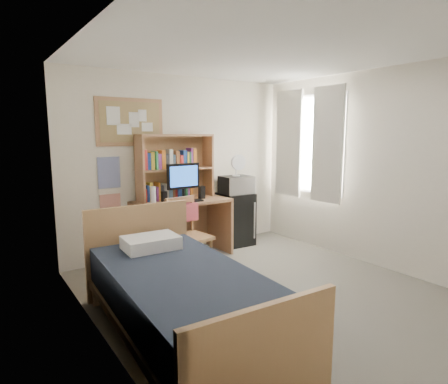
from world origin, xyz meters
TOP-DOWN VIEW (x-y plane):
  - floor at (0.00, 0.00)m, footprint 3.60×4.20m
  - ceiling at (0.00, 0.00)m, footprint 3.60×4.20m
  - wall_back at (0.00, 2.10)m, footprint 3.60×0.04m
  - wall_left at (-1.80, 0.00)m, footprint 0.04×4.20m
  - wall_right at (1.80, 0.00)m, footprint 0.04×4.20m
  - window_unit at (1.75, 1.20)m, footprint 0.10×1.40m
  - curtain_left at (1.72, 0.80)m, footprint 0.04×0.55m
  - curtain_right at (1.72, 1.60)m, footprint 0.04×0.55m
  - bulletin_board at (-0.78, 2.08)m, footprint 0.94×0.03m
  - poster_wave at (-1.10, 2.09)m, footprint 0.30×0.01m
  - poster_japan at (-1.10, 2.09)m, footprint 0.28×0.01m
  - desk at (-0.20, 1.75)m, footprint 1.35×0.70m
  - desk_chair at (-0.44, 1.08)m, footprint 0.55×0.55m
  - mini_fridge at (0.81, 1.84)m, footprint 0.52×0.52m
  - bed at (-1.23, -0.18)m, footprint 1.23×2.28m
  - hutch at (-0.20, 1.90)m, footprint 1.13×0.31m
  - monitor at (-0.20, 1.69)m, footprint 0.49×0.05m
  - keyboard at (-0.19, 1.55)m, footprint 0.41×0.14m
  - speaker_left at (-0.50, 1.68)m, footprint 0.07×0.07m
  - speaker_right at (0.10, 1.69)m, footprint 0.08×0.08m
  - water_bottle at (-0.68, 1.64)m, footprint 0.07×0.07m
  - hoodie at (-0.47, 1.28)m, footprint 0.49×0.21m
  - microwave at (0.81, 1.82)m, footprint 0.50×0.39m
  - desk_fan at (0.81, 1.82)m, footprint 0.26×0.26m
  - pillow at (-1.18, 0.57)m, footprint 0.56×0.40m

SIDE VIEW (x-z plane):
  - floor at x=0.00m, z-range -0.02..0.00m
  - bed at x=-1.23m, z-range 0.00..0.61m
  - mini_fridge at x=0.81m, z-range 0.00..0.83m
  - desk at x=-0.20m, z-range 0.00..0.84m
  - desk_chair at x=-0.44m, z-range 0.00..0.99m
  - pillow at x=-1.18m, z-range 0.61..0.74m
  - hoodie at x=-0.47m, z-range 0.65..0.88m
  - poster_japan at x=-1.10m, z-range 0.60..0.96m
  - keyboard at x=-0.19m, z-range 0.84..0.86m
  - speaker_left at x=-0.50m, z-range 0.84..1.00m
  - speaker_right at x=0.10m, z-range 0.84..1.02m
  - water_bottle at x=-0.68m, z-range 0.84..1.08m
  - microwave at x=0.81m, z-range 0.83..1.10m
  - monitor at x=-0.20m, z-range 0.84..1.36m
  - poster_wave at x=-1.10m, z-range 1.04..1.46m
  - desk_fan at x=0.81m, z-range 1.10..1.41m
  - hutch at x=-0.20m, z-range 0.84..1.76m
  - wall_back at x=0.00m, z-range 0.00..2.60m
  - wall_left at x=-1.80m, z-range 0.00..2.60m
  - wall_right at x=1.80m, z-range 0.00..2.60m
  - window_unit at x=1.75m, z-range 0.75..2.45m
  - curtain_left at x=1.72m, z-range 0.75..2.45m
  - curtain_right at x=1.72m, z-range 0.75..2.45m
  - bulletin_board at x=-0.78m, z-range 1.60..2.24m
  - ceiling at x=0.00m, z-range 2.59..2.61m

